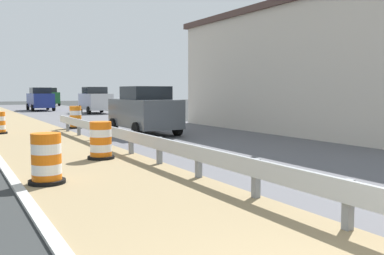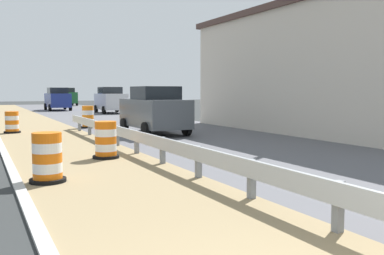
{
  "view_description": "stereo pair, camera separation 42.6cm",
  "coord_description": "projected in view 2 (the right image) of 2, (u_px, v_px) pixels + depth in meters",
  "views": [
    {
      "loc": [
        -2.34,
        -1.85,
        1.9
      ],
      "look_at": [
        2.22,
        6.36,
        1.1
      ],
      "focal_mm": 40.39,
      "sensor_mm": 36.0,
      "label": 1
    },
    {
      "loc": [
        -1.97,
        -2.05,
        1.9
      ],
      "look_at": [
        2.22,
        6.36,
        1.1
      ],
      "focal_mm": 40.39,
      "sensor_mm": 36.0,
      "label": 2
    }
  ],
  "objects": [
    {
      "name": "traffic_barrel_mid",
      "position": [
        106.0,
        142.0,
        12.12
      ],
      "size": [
        0.75,
        0.75,
        1.04
      ],
      "color": "orange",
      "rests_on": "ground"
    },
    {
      "name": "car_lead_near_lane",
      "position": [
        58.0,
        99.0,
        41.6
      ],
      "size": [
        2.11,
        4.61,
        2.18
      ],
      "rotation": [
        0.0,
        0.0,
        1.56
      ],
      "color": "navy",
      "rests_on": "ground"
    },
    {
      "name": "roadside_shop_near",
      "position": [
        344.0,
        69.0,
        20.12
      ],
      "size": [
        7.62,
        15.51,
        5.75
      ],
      "color": "beige",
      "rests_on": "ground"
    },
    {
      "name": "traffic_barrel_farther",
      "position": [
        88.0,
        118.0,
        22.0
      ],
      "size": [
        0.72,
        0.72,
        1.12
      ],
      "color": "orange",
      "rests_on": "ground"
    },
    {
      "name": "car_lead_far_lane",
      "position": [
        154.0,
        110.0,
        18.93
      ],
      "size": [
        2.08,
        4.21,
        2.08
      ],
      "rotation": [
        0.0,
        0.0,
        1.58
      ],
      "color": "#4C5156",
      "rests_on": "ground"
    },
    {
      "name": "traffic_barrel_close",
      "position": [
        47.0,
        160.0,
        8.94
      ],
      "size": [
        0.75,
        0.75,
        1.04
      ],
      "color": "orange",
      "rests_on": "ground"
    },
    {
      "name": "utility_pole_near",
      "position": [
        322.0,
        31.0,
        17.25
      ],
      "size": [
        0.24,
        1.8,
        8.21
      ],
      "color": "brown",
      "rests_on": "ground"
    },
    {
      "name": "traffic_barrel_far",
      "position": [
        12.0,
        123.0,
        19.33
      ],
      "size": [
        0.73,
        0.73,
        0.97
      ],
      "color": "orange",
      "rests_on": "ground"
    },
    {
      "name": "car_mid_far_lane",
      "position": [
        67.0,
        97.0,
        55.18
      ],
      "size": [
        2.11,
        4.79,
        2.25
      ],
      "rotation": [
        0.0,
        0.0,
        -1.59
      ],
      "color": "#195128",
      "rests_on": "ground"
    },
    {
      "name": "car_trailing_near_lane",
      "position": [
        110.0,
        100.0,
        36.52
      ],
      "size": [
        2.15,
        4.33,
        2.2
      ],
      "rotation": [
        0.0,
        0.0,
        -1.59
      ],
      "color": "silver",
      "rests_on": "ground"
    }
  ]
}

